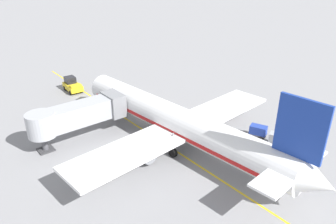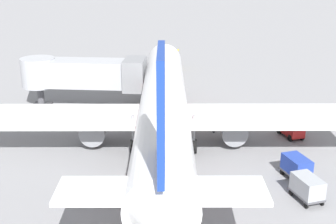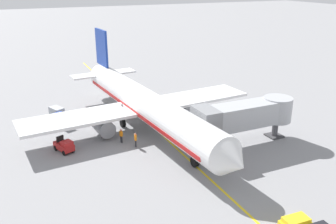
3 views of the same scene
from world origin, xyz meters
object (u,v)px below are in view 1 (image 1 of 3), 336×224
baggage_cart_second_in_train (278,139)px  pushback_tractor (72,85)px  baggage_cart_front (258,130)px  ground_crew_wing_walker (185,120)px  parked_airliner (177,122)px  baggage_tug_lead (219,111)px  jet_bridge (78,114)px  ground_crew_loader (171,118)px  ground_crew_marshaller (205,123)px

baggage_cart_second_in_train → pushback_tractor: bearing=109.6°
baggage_cart_front → ground_crew_wing_walker: (-5.41, 8.14, 0.00)m
parked_airliner → baggage_cart_front: parked_airliner is taller
parked_airliner → ground_crew_wing_walker: 5.48m
parked_airliner → ground_crew_wing_walker: bearing=35.8°
baggage_tug_lead → baggage_cart_front: 7.79m
jet_bridge → pushback_tractor: jet_bridge is taller
ground_crew_loader → pushback_tractor: bearing=104.3°
pushback_tractor → baggage_cart_second_in_train: size_ratio=1.53×
jet_bridge → baggage_cart_second_in_train: (18.24, -16.95, -2.50)m
baggage_cart_second_in_train → ground_crew_marshaller: 9.60m
parked_airliner → baggage_cart_front: (9.47, -5.22, -2.24)m
ground_crew_loader → baggage_tug_lead: bearing=-15.8°
ground_crew_loader → ground_crew_marshaller: 4.81m
baggage_cart_second_in_train → ground_crew_wing_walker: bearing=116.7°
parked_airliner → ground_crew_marshaller: size_ratio=22.10×
parked_airliner → ground_crew_marshaller: bearing=6.8°
ground_crew_wing_walker → ground_crew_marshaller: same height
parked_airliner → baggage_cart_second_in_train: parked_airliner is taller
baggage_cart_second_in_train → ground_crew_loader: ground_crew_loader is taller
jet_bridge → ground_crew_loader: (11.58, -4.24, -2.50)m
ground_crew_wing_walker → ground_crew_marshaller: (1.61, -2.24, 0.00)m
pushback_tractor → baggage_cart_front: bearing=-68.9°
pushback_tractor → ground_crew_loader: bearing=-75.7°
baggage_tug_lead → ground_crew_loader: size_ratio=1.64×
ground_crew_marshaller → jet_bridge: bearing=150.2°
parked_airliner → jet_bridge: (-8.66, 8.87, 0.27)m
parked_airliner → pushback_tractor: size_ratio=8.30×
parked_airliner → ground_crew_marshaller: 6.13m
baggage_cart_front → parked_airliner: bearing=151.1°
jet_bridge → baggage_cart_second_in_train: size_ratio=4.18×
jet_bridge → baggage_cart_front: bearing=-37.9°
baggage_tug_lead → baggage_cart_front: baggage_tug_lead is taller
baggage_tug_lead → baggage_cart_second_in_train: size_ratio=0.94×
baggage_tug_lead → baggage_cart_front: bearing=-97.1°
jet_bridge → ground_crew_loader: size_ratio=7.29×
ground_crew_loader → baggage_cart_second_in_train: bearing=-62.4°
pushback_tractor → ground_crew_loader: (5.33, -20.95, -0.15)m
baggage_cart_second_in_train → ground_crew_loader: (-6.66, 12.71, 0.00)m
jet_bridge → baggage_tug_lead: jet_bridge is taller
baggage_cart_front → ground_crew_marshaller: size_ratio=1.74×
pushback_tractor → ground_crew_wing_walker: bearing=-74.1°
pushback_tractor → ground_crew_loader: pushback_tractor is taller
baggage_tug_lead → baggage_cart_second_in_train: 10.63m
ground_crew_loader → ground_crew_marshaller: bearing=-55.2°
baggage_tug_lead → ground_crew_wing_walker: (-6.37, 0.41, 0.24)m
ground_crew_wing_walker → ground_crew_loader: bearing=123.6°
parked_airliner → jet_bridge: parked_airliner is taller
ground_crew_wing_walker → ground_crew_loader: 2.05m
baggage_cart_front → baggage_cart_second_in_train: 2.86m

